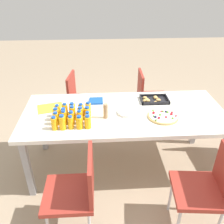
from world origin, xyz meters
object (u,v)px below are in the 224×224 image
juice_bottle_7 (71,118)px  juice_bottle_19 (88,109)px  juice_bottle_16 (65,110)px  cardboard_tube (106,111)px  juice_bottle_3 (79,123)px  chair_near_left (77,189)px  juice_bottle_13 (81,114)px  napkin_stack (96,101)px  juice_bottle_4 (88,122)px  paper_folder (50,108)px  chair_near_right (207,186)px  plate_stack (127,112)px  fruit_pizza (163,116)px  chair_far_left (81,98)px  juice_bottle_1 (62,123)px  juice_bottle_5 (56,119)px  juice_bottle_2 (71,123)px  juice_bottle_11 (64,115)px  juice_bottle_8 (80,118)px  juice_bottle_18 (81,110)px  snack_tray (153,100)px  juice_bottle_14 (87,113)px  juice_bottle_15 (58,111)px  chair_far_right (148,95)px  juice_bottle_9 (88,118)px  juice_bottle_12 (72,113)px  juice_bottle_0 (54,123)px  juice_bottle_6 (64,118)px  juice_bottle_17 (72,110)px  juice_bottle_10 (56,115)px

juice_bottle_7 → juice_bottle_19: bearing=44.5°
juice_bottle_16 → cardboard_tube: 0.40m
juice_bottle_3 → chair_near_left: bearing=-91.3°
juice_bottle_13 → napkin_stack: juice_bottle_13 is taller
juice_bottle_4 → paper_folder: juice_bottle_4 is taller
chair_near_right → juice_bottle_16: 1.44m
plate_stack → juice_bottle_3: bearing=-152.9°
juice_bottle_4 → fruit_pizza: 0.75m
chair_far_left → plate_stack: chair_far_left is taller
juice_bottle_1 → juice_bottle_13: juice_bottle_1 is taller
juice_bottle_5 → napkin_stack: 0.58m
juice_bottle_2 → juice_bottle_11: bearing=118.9°
juice_bottle_4 → juice_bottle_8: size_ratio=0.91×
juice_bottle_13 → juice_bottle_18: 0.08m
juice_bottle_18 → snack_tray: juice_bottle_18 is taller
juice_bottle_16 → juice_bottle_14: bearing=-17.7°
juice_bottle_11 → plate_stack: juice_bottle_11 is taller
juice_bottle_16 → fruit_pizza: bearing=-4.9°
juice_bottle_8 → fruit_pizza: juice_bottle_8 is taller
juice_bottle_4 → juice_bottle_15: 0.37m
juice_bottle_4 → juice_bottle_15: bearing=144.6°
juice_bottle_19 → napkin_stack: size_ratio=0.99×
juice_bottle_14 → juice_bottle_8: bearing=-131.4°
chair_far_right → juice_bottle_14: juice_bottle_14 is taller
juice_bottle_7 → juice_bottle_19: juice_bottle_19 is taller
chair_near_right → cardboard_tube: 1.11m
juice_bottle_7 → plate_stack: juice_bottle_7 is taller
juice_bottle_15 → juice_bottle_16: bearing=3.2°
juice_bottle_4 → juice_bottle_5: size_ratio=1.00×
juice_bottle_9 → juice_bottle_11: juice_bottle_11 is taller
juice_bottle_3 → juice_bottle_16: bearing=124.6°
paper_folder → juice_bottle_14: bearing=-31.3°
chair_far_right → chair_near_right: 1.64m
juice_bottle_11 → juice_bottle_12: 0.08m
chair_far_right → juice_bottle_4: juice_bottle_4 is taller
chair_near_left → snack_tray: bearing=-38.3°
juice_bottle_2 → juice_bottle_3: juice_bottle_2 is taller
juice_bottle_1 → juice_bottle_5: size_ratio=1.10×
juice_bottle_0 → juice_bottle_18: same height
juice_bottle_11 → juice_bottle_12: bearing=6.5°
juice_bottle_6 → fruit_pizza: size_ratio=0.50×
juice_bottle_14 → juice_bottle_19: (0.01, 0.07, 0.01)m
juice_bottle_4 → juice_bottle_9: (-0.00, 0.07, -0.00)m
juice_bottle_6 → fruit_pizza: (0.96, 0.07, -0.06)m
juice_bottle_16 → chair_far_left: bearing=83.7°
juice_bottle_17 → napkin_stack: (0.23, 0.29, -0.06)m
juice_bottle_4 → juice_bottle_10: juice_bottle_4 is taller
juice_bottle_4 → juice_bottle_10: size_ratio=1.01×
fruit_pizza → paper_folder: size_ratio=1.17×
juice_bottle_10 → juice_bottle_14: (0.30, 0.00, 0.00)m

